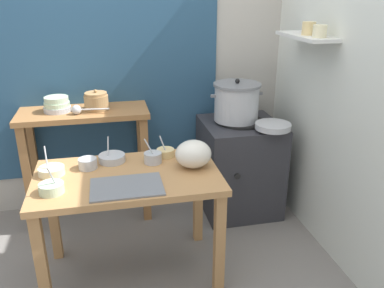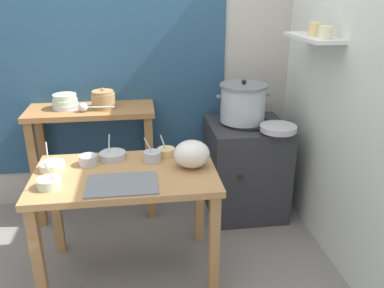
% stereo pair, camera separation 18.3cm
% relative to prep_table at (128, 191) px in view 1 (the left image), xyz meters
% --- Properties ---
extents(ground_plane, '(9.00, 9.00, 0.00)m').
position_rel_prep_table_xyz_m(ground_plane, '(0.01, -0.04, -0.61)').
color(ground_plane, gray).
extents(wall_back, '(4.40, 0.12, 2.60)m').
position_rel_prep_table_xyz_m(wall_back, '(0.10, 1.06, 0.69)').
color(wall_back, '#B2ADA3').
rests_on(wall_back, ground).
extents(wall_right, '(0.30, 3.20, 2.60)m').
position_rel_prep_table_xyz_m(wall_right, '(1.41, 0.16, 0.69)').
color(wall_right, silver).
rests_on(wall_right, ground).
extents(prep_table, '(1.10, 0.66, 0.72)m').
position_rel_prep_table_xyz_m(prep_table, '(0.00, 0.00, 0.00)').
color(prep_table, '#B27F4C').
rests_on(prep_table, ground).
extents(back_shelf_table, '(0.96, 0.40, 0.90)m').
position_rel_prep_table_xyz_m(back_shelf_table, '(-0.27, 0.79, 0.07)').
color(back_shelf_table, '#9E6B3D').
rests_on(back_shelf_table, ground).
extents(stove_block, '(0.60, 0.61, 0.78)m').
position_rel_prep_table_xyz_m(stove_block, '(0.94, 0.66, -0.23)').
color(stove_block, '#2D2D33').
rests_on(stove_block, ground).
extents(steamer_pot, '(0.42, 0.37, 0.33)m').
position_rel_prep_table_xyz_m(steamer_pot, '(0.90, 0.68, 0.32)').
color(steamer_pot, '#B7BABF').
rests_on(steamer_pot, stove_block).
extents(clay_pot, '(0.18, 0.18, 0.16)m').
position_rel_prep_table_xyz_m(clay_pot, '(-0.16, 0.79, 0.36)').
color(clay_pot, '#A37A4C').
rests_on(clay_pot, back_shelf_table).
extents(bowl_stack_enamel, '(0.20, 0.20, 0.11)m').
position_rel_prep_table_xyz_m(bowl_stack_enamel, '(-0.45, 0.81, 0.34)').
color(bowl_stack_enamel, '#B7BABF').
rests_on(bowl_stack_enamel, back_shelf_table).
extents(ladle, '(0.27, 0.07, 0.07)m').
position_rel_prep_table_xyz_m(ladle, '(-0.30, 0.70, 0.33)').
color(ladle, '#B7BABF').
rests_on(ladle, back_shelf_table).
extents(serving_tray, '(0.40, 0.28, 0.01)m').
position_rel_prep_table_xyz_m(serving_tray, '(-0.01, -0.17, 0.12)').
color(serving_tray, slate).
rests_on(serving_tray, prep_table).
extents(plastic_bag, '(0.22, 0.21, 0.17)m').
position_rel_prep_table_xyz_m(plastic_bag, '(0.41, 0.02, 0.20)').
color(plastic_bag, silver).
rests_on(plastic_bag, prep_table).
extents(wide_pan, '(0.27, 0.27, 0.04)m').
position_rel_prep_table_xyz_m(wide_pan, '(1.10, 0.42, 0.19)').
color(wide_pan, '#B7BABF').
rests_on(wide_pan, stove_block).
extents(prep_bowl_0, '(0.12, 0.12, 0.14)m').
position_rel_prep_table_xyz_m(prep_bowl_0, '(0.26, 0.22, 0.14)').
color(prep_bowl_0, '#E5C684').
rests_on(prep_bowl_0, prep_table).
extents(prep_bowl_1, '(0.14, 0.14, 0.17)m').
position_rel_prep_table_xyz_m(prep_bowl_1, '(-0.41, -0.14, 0.14)').
color(prep_bowl_1, '#B7D1AD').
rests_on(prep_bowl_1, prep_table).
extents(prep_bowl_2, '(0.17, 0.17, 0.16)m').
position_rel_prep_table_xyz_m(prep_bowl_2, '(-0.08, 0.21, 0.14)').
color(prep_bowl_2, '#B7BABF').
rests_on(prep_bowl_2, prep_table).
extents(prep_bowl_3, '(0.11, 0.11, 0.06)m').
position_rel_prep_table_xyz_m(prep_bowl_3, '(-0.23, 0.14, 0.15)').
color(prep_bowl_3, '#B7BABF').
rests_on(prep_bowl_3, prep_table).
extents(prep_bowl_4, '(0.11, 0.11, 0.16)m').
position_rel_prep_table_xyz_m(prep_bowl_4, '(0.17, 0.14, 0.15)').
color(prep_bowl_4, '#B7BABF').
rests_on(prep_bowl_4, prep_table).
extents(prep_bowl_5, '(0.15, 0.15, 0.17)m').
position_rel_prep_table_xyz_m(prep_bowl_5, '(-0.44, 0.09, 0.14)').
color(prep_bowl_5, beige).
rests_on(prep_bowl_5, prep_table).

